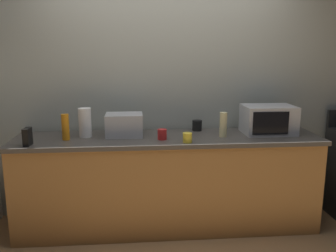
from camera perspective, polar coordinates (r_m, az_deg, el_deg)
ground_plane at (r=3.31m, az=0.64°, el=-18.68°), size 8.00×8.00×0.00m
back_wall at (r=3.67m, az=-0.56°, el=6.68°), size 6.40×0.10×2.70m
counter_run at (r=3.48m, az=0.00°, el=-8.88°), size 2.84×0.64×0.90m
microwave at (r=3.58m, az=15.64°, el=0.99°), size 0.48×0.35×0.27m
toaster_oven at (r=3.37m, az=-6.96°, el=0.17°), size 0.34×0.26×0.21m
paper_towel_roll at (r=3.38m, az=-13.06°, el=0.52°), size 0.12×0.12×0.27m
cordless_phone at (r=3.24m, az=-21.44°, el=-1.60°), size 0.06×0.11×0.15m
bottle_dish_soap at (r=3.32m, az=-15.98°, el=-0.16°), size 0.07×0.07×0.23m
bottle_hand_soap at (r=3.35m, az=8.77°, el=0.21°), size 0.07×0.07×0.23m
mug_yellow at (r=3.12m, az=3.10°, el=-1.87°), size 0.08×0.08×0.09m
mug_red at (r=3.22m, az=-0.94°, el=-1.34°), size 0.08×0.08×0.09m
mug_black at (r=3.58m, az=4.64°, el=0.08°), size 0.10×0.10×0.10m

